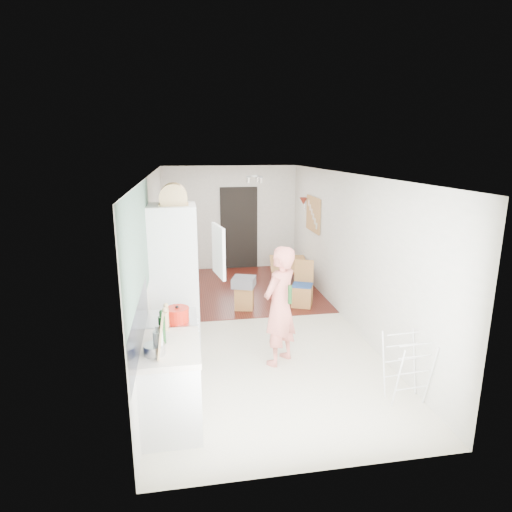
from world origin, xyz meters
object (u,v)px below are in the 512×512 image
object	(u,v)px
dining_chair	(302,284)
stool	(244,297)
dining_table	(290,276)
drying_rack	(406,369)
person	(280,296)

from	to	relation	value
dining_chair	stool	size ratio (longest dim) A/B	1.96
stool	dining_table	bearing A→B (deg)	46.84
drying_rack	dining_table	bearing A→B (deg)	89.45
dining_table	stool	size ratio (longest dim) A/B	2.74
dining_chair	stool	world-z (taller)	dining_chair
dining_table	dining_chair	bearing A→B (deg)	-173.84
dining_table	drying_rack	size ratio (longest dim) A/B	1.50
person	dining_table	world-z (taller)	person
dining_chair	stool	distance (m)	1.11
dining_table	drying_rack	world-z (taller)	drying_rack
person	dining_chair	bearing A→B (deg)	-156.31
stool	drying_rack	distance (m)	3.57
person	drying_rack	bearing A→B (deg)	94.64
person	drying_rack	world-z (taller)	person
dining_table	drying_rack	bearing A→B (deg)	-166.74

